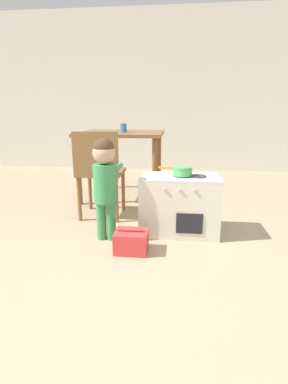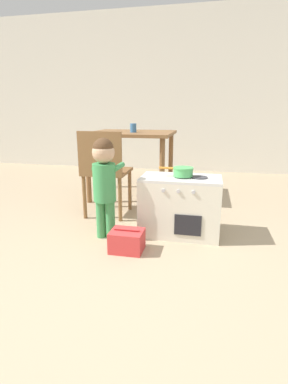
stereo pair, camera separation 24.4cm
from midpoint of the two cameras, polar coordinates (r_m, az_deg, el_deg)
ground_plane at (r=1.77m, az=-2.05°, el=-19.42°), size 16.00×16.00×0.00m
wall_back at (r=5.27m, az=8.66°, el=18.23°), size 10.00×0.06×2.60m
play_kitchen at (r=2.51m, az=9.65°, el=-2.66°), size 0.65×0.38×0.50m
toy_pot at (r=2.44m, az=10.27°, el=3.90°), size 0.28×0.16×0.07m
child_figure at (r=2.34m, az=-4.63°, el=3.16°), size 0.21×0.33×0.81m
toy_basket at (r=2.24m, az=-0.12°, el=-9.32°), size 0.24×0.20×0.17m
dining_table at (r=3.54m, az=-0.30°, el=9.56°), size 0.95×0.84×0.77m
dining_chair_near at (r=2.87m, az=-5.03°, el=4.17°), size 0.41×0.41×0.83m
cup_on_table at (r=3.41m, az=0.03°, el=12.10°), size 0.07×0.07×0.10m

